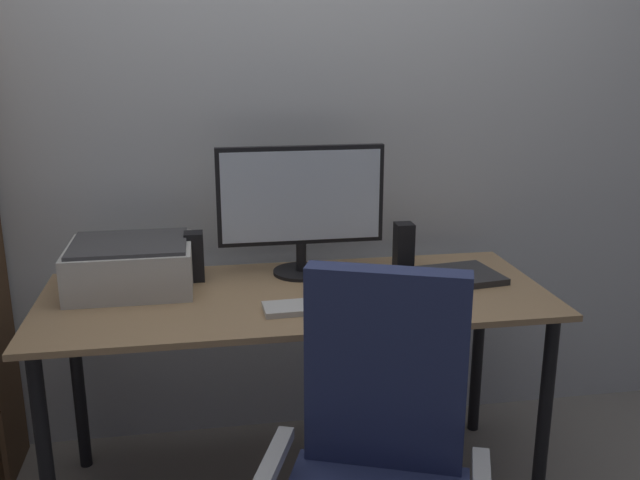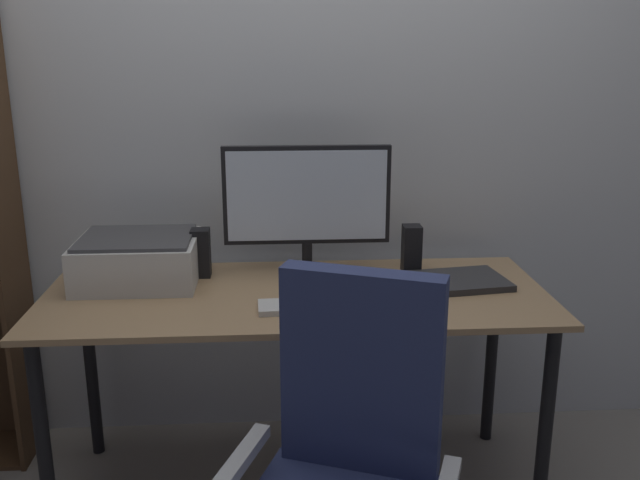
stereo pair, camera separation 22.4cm
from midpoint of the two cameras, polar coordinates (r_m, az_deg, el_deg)
name	(u,v)px [view 2 (the right image)]	position (r m, az deg, el deg)	size (l,w,h in m)	color
back_wall	(290,106)	(2.67, 0.00, 10.88)	(6.40, 0.10, 2.60)	silver
desk	(296,316)	(2.32, 0.82, -6.28)	(1.65, 0.68, 0.74)	tan
monitor	(307,202)	(2.41, 1.58, 3.13)	(0.58, 0.20, 0.45)	black
keyboard	(306,306)	(2.15, 1.80, -5.48)	(0.29, 0.11, 0.02)	silver
mouse	(374,301)	(2.18, 7.38, -5.06)	(0.06, 0.10, 0.03)	black
coffee_mug	(327,281)	(2.26, 3.38, -3.43)	(0.10, 0.08, 0.09)	white
laptop	(457,281)	(2.43, 13.78, -3.32)	(0.32, 0.23, 0.02)	#2D2D30
speaker_left	(201,253)	(2.44, -7.14, -1.08)	(0.06, 0.07, 0.17)	black
speaker_right	(412,249)	(2.51, 10.04, -0.75)	(0.06, 0.07, 0.17)	black
printer	(138,259)	(2.42, -12.12, -1.61)	(0.40, 0.34, 0.16)	silver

